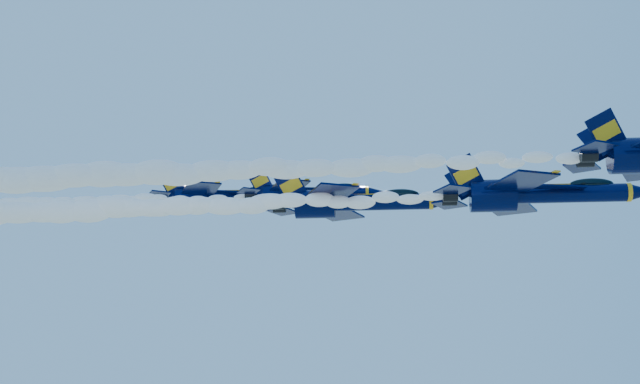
# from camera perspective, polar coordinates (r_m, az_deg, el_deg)

# --- Properties ---
(smoke_trail_jet_lead) EXTENTS (48.64, 2.49, 2.25)m
(smoke_trail_jet_lead) POSITION_cam_1_polar(r_m,az_deg,el_deg) (71.51, -3.12, 1.48)
(smoke_trail_jet_lead) COLOR white
(jet_second) EXTENTS (19.62, 16.09, 7.29)m
(jet_second) POSITION_cam_1_polar(r_m,az_deg,el_deg) (84.14, 13.64, -0.09)
(jet_second) COLOR black
(smoke_trail_jet_second) EXTENTS (48.64, 2.66, 2.39)m
(smoke_trail_jet_second) POSITION_cam_1_polar(r_m,az_deg,el_deg) (85.23, -8.60, -0.90)
(smoke_trail_jet_second) COLOR white
(jet_third) EXTENTS (18.19, 14.92, 6.76)m
(jet_third) POSITION_cam_1_polar(r_m,az_deg,el_deg) (87.40, 2.06, -0.66)
(jet_third) COLOR black
(smoke_trail_jet_third) EXTENTS (48.64, 2.46, 2.22)m
(smoke_trail_jet_third) POSITION_cam_1_polar(r_m,az_deg,el_deg) (94.33, -17.81, -1.33)
(smoke_trail_jet_third) COLOR white
(jet_fourth) EXTENTS (15.53, 12.74, 5.77)m
(jet_fourth) POSITION_cam_1_polar(r_m,az_deg,el_deg) (97.12, -0.83, -0.10)
(jet_fourth) COLOR black
(smoke_trail_jet_fourth) EXTENTS (48.64, 2.10, 1.89)m
(smoke_trail_jet_fourth) POSITION_cam_1_polar(r_m,az_deg,el_deg) (104.58, -17.97, -0.71)
(smoke_trail_jet_fourth) COLOR white
(jet_fifth) EXTENTS (17.97, 14.74, 6.68)m
(jet_fifth) POSITION_cam_1_polar(r_m,az_deg,el_deg) (106.12, -6.24, -0.30)
(jet_fifth) COLOR black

